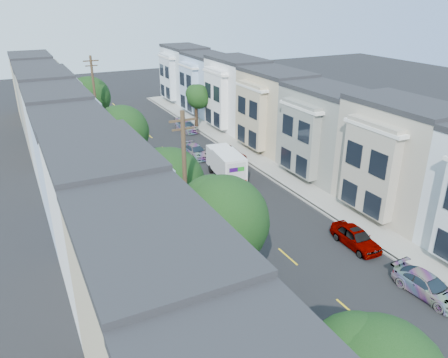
# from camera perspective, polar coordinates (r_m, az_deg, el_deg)

# --- Properties ---
(ground) EXTENTS (160.00, 160.00, 0.00)m
(ground) POSITION_cam_1_polar(r_m,az_deg,el_deg) (29.66, 8.33, -10.03)
(ground) COLOR black
(ground) RESTS_ON ground
(road_slab) EXTENTS (12.00, 70.00, 0.02)m
(road_slab) POSITION_cam_1_polar(r_m,az_deg,el_deg) (41.31, -3.45, 0.13)
(road_slab) COLOR black
(road_slab) RESTS_ON ground
(curb_left) EXTENTS (0.30, 70.00, 0.15)m
(curb_left) POSITION_cam_1_polar(r_m,az_deg,el_deg) (39.53, -11.52, -1.31)
(curb_left) COLOR gray
(curb_left) RESTS_ON ground
(curb_right) EXTENTS (0.30, 70.00, 0.15)m
(curb_right) POSITION_cam_1_polar(r_m,az_deg,el_deg) (43.82, 3.83, 1.59)
(curb_right) COLOR gray
(curb_right) RESTS_ON ground
(sidewalk_left) EXTENTS (2.60, 70.00, 0.15)m
(sidewalk_left) POSITION_cam_1_polar(r_m,az_deg,el_deg) (39.26, -13.34, -1.65)
(sidewalk_left) COLOR gray
(sidewalk_left) RESTS_ON ground
(sidewalk_right) EXTENTS (2.60, 70.00, 0.15)m
(sidewalk_right) POSITION_cam_1_polar(r_m,az_deg,el_deg) (44.45, 5.28, 1.86)
(sidewalk_right) COLOR gray
(sidewalk_right) RESTS_ON ground
(centerline) EXTENTS (0.12, 70.00, 0.01)m
(centerline) POSITION_cam_1_polar(r_m,az_deg,el_deg) (41.32, -3.45, 0.12)
(centerline) COLOR gold
(centerline) RESTS_ON ground
(townhouse_row_left) EXTENTS (5.00, 70.00, 8.50)m
(townhouse_row_left) POSITION_cam_1_polar(r_m,az_deg,el_deg) (38.75, -18.77, -2.76)
(townhouse_row_left) COLOR gray
(townhouse_row_left) RESTS_ON ground
(townhouse_row_right) EXTENTS (5.00, 70.00, 8.50)m
(townhouse_row_right) POSITION_cam_1_polar(r_m,az_deg,el_deg) (46.49, 9.27, 2.52)
(townhouse_row_right) COLOR gray
(townhouse_row_right) RESTS_ON ground
(tree_b) EXTENTS (4.70, 4.70, 7.93)m
(tree_b) POSITION_cam_1_polar(r_m,az_deg,el_deg) (21.91, -0.36, -5.63)
(tree_b) COLOR black
(tree_b) RESTS_ON ground
(tree_c) EXTENTS (4.56, 4.56, 7.00)m
(tree_c) POSITION_cam_1_polar(r_m,az_deg,el_deg) (28.80, -7.26, -0.41)
(tree_c) COLOR black
(tree_c) RESTS_ON ground
(tree_d) EXTENTS (4.70, 4.70, 7.18)m
(tree_d) POSITION_cam_1_polar(r_m,az_deg,el_deg) (39.77, -13.25, 5.99)
(tree_d) COLOR black
(tree_d) RESTS_ON ground
(tree_e) EXTENTS (4.70, 4.70, 7.41)m
(tree_e) POSITION_cam_1_polar(r_m,az_deg,el_deg) (53.63, -17.19, 10.17)
(tree_e) COLOR black
(tree_e) RESTS_ON ground
(tree_far_r) EXTENTS (3.10, 3.10, 5.56)m
(tree_far_r) POSITION_cam_1_polar(r_m,az_deg,el_deg) (56.46, -3.43, 10.63)
(tree_far_r) COLOR black
(tree_far_r) RESTS_ON ground
(utility_pole_near) EXTENTS (1.60, 0.26, 10.00)m
(utility_pole_near) POSITION_cam_1_polar(r_m,az_deg,el_deg) (26.05, -5.06, -1.83)
(utility_pole_near) COLOR #42301E
(utility_pole_near) RESTS_ON ground
(utility_pole_far) EXTENTS (1.60, 0.26, 10.00)m
(utility_pole_far) POSITION_cam_1_polar(r_m,az_deg,el_deg) (50.02, -16.41, 9.52)
(utility_pole_far) COLOR #42301E
(utility_pole_far) RESTS_ON ground
(fedex_truck) EXTENTS (2.16, 5.60, 2.69)m
(fedex_truck) POSITION_cam_1_polar(r_m,az_deg,el_deg) (40.70, 0.26, 2.08)
(fedex_truck) COLOR silver
(fedex_truck) RESTS_ON ground
(lead_sedan) EXTENTS (1.96, 4.19, 1.23)m
(lead_sedan) POSITION_cam_1_polar(r_m,az_deg,el_deg) (46.61, -3.71, 3.64)
(lead_sedan) COLOR #242527
(lead_sedan) RESTS_ON ground
(parked_left_b) EXTENTS (1.80, 4.55, 1.49)m
(parked_left_b) POSITION_cam_1_polar(r_m,az_deg,el_deg) (21.88, 9.73, -21.85)
(parked_left_b) COLOR #0D073E
(parked_left_b) RESTS_ON ground
(parked_left_c) EXTENTS (1.41, 3.69, 1.22)m
(parked_left_c) POSITION_cam_1_polar(r_m,az_deg,el_deg) (27.85, -1.13, -10.68)
(parked_left_c) COLOR #B5BCC8
(parked_left_c) RESTS_ON ground
(parked_left_d) EXTENTS (1.94, 4.67, 1.49)m
(parked_left_d) POSITION_cam_1_polar(r_m,az_deg,el_deg) (35.29, -7.64, -2.91)
(parked_left_d) COLOR #431206
(parked_left_d) RESTS_ON ground
(parked_right_a) EXTENTS (1.97, 4.19, 1.23)m
(parked_right_a) POSITION_cam_1_polar(r_m,az_deg,el_deg) (28.30, 25.04, -12.55)
(parked_right_a) COLOR #545860
(parked_right_a) RESTS_ON ground
(parked_right_b) EXTENTS (1.75, 4.28, 1.37)m
(parked_right_b) POSITION_cam_1_polar(r_m,az_deg,el_deg) (31.46, 16.84, -7.32)
(parked_right_b) COLOR silver
(parked_right_b) RESTS_ON ground
(parked_right_c) EXTENTS (2.22, 4.80, 1.33)m
(parked_right_c) POSITION_cam_1_polar(r_m,az_deg,el_deg) (45.44, 0.77, 3.24)
(parked_right_c) COLOR black
(parked_right_c) RESTS_ON ground
(parked_right_d) EXTENTS (2.11, 4.33, 1.26)m
(parked_right_d) POSITION_cam_1_polar(r_m,az_deg,el_deg) (55.78, -4.89, 6.90)
(parked_right_d) COLOR #12163D
(parked_right_d) RESTS_ON ground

